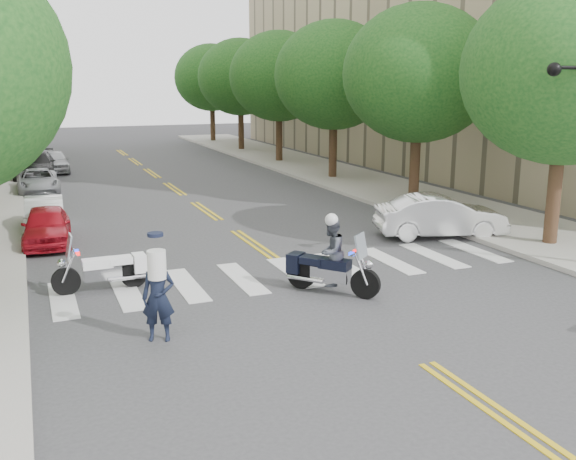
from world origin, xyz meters
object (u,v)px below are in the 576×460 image
motorcycle_parked (109,270)px  convertible (440,216)px  motorcycle_police (329,258)px  officer_standing (158,297)px

motorcycle_parked → convertible: 11.44m
motorcycle_police → motorcycle_parked: 5.66m
motorcycle_police → convertible: bearing=173.0°
motorcycle_police → convertible: (6.18, 3.95, -0.19)m
motorcycle_police → officer_standing: 4.81m
motorcycle_police → motorcycle_parked: bearing=-64.1°
officer_standing → convertible: officer_standing is taller
motorcycle_police → officer_standing: motorcycle_police is taller
motorcycle_police → convertible: size_ratio=0.48×
motorcycle_parked → convertible: (11.32, 1.61, 0.19)m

